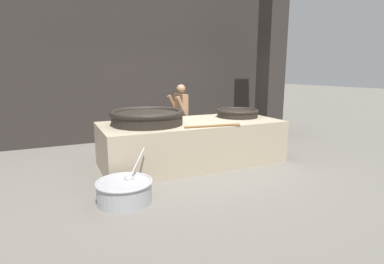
% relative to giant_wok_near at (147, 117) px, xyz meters
% --- Properties ---
extents(ground_plane, '(60.00, 60.00, 0.00)m').
position_rel_giant_wok_near_xyz_m(ground_plane, '(0.87, -0.06, -0.96)').
color(ground_plane, '#666059').
extents(back_wall, '(8.91, 0.24, 4.24)m').
position_rel_giant_wok_near_xyz_m(back_wall, '(0.87, 2.60, 1.17)').
color(back_wall, '#2D2826').
rests_on(back_wall, ground_plane).
extents(support_pillar, '(0.51, 0.51, 4.24)m').
position_rel_giant_wok_near_xyz_m(support_pillar, '(3.52, 0.94, 1.17)').
color(support_pillar, '#2D2826').
rests_on(support_pillar, ground_plane).
extents(hearth_platform, '(3.44, 1.51, 0.81)m').
position_rel_giant_wok_near_xyz_m(hearth_platform, '(0.87, -0.06, -0.55)').
color(hearth_platform, tan).
rests_on(hearth_platform, ground_plane).
extents(giant_wok_near, '(1.33, 1.33, 0.26)m').
position_rel_giant_wok_near_xyz_m(giant_wok_near, '(0.00, 0.00, 0.00)').
color(giant_wok_near, black).
rests_on(giant_wok_near, hearth_platform).
extents(giant_wok_far, '(0.87, 0.87, 0.17)m').
position_rel_giant_wok_near_xyz_m(giant_wok_far, '(1.99, 0.09, -0.05)').
color(giant_wok_far, black).
rests_on(giant_wok_far, hearth_platform).
extents(stirring_paddle, '(1.01, 0.20, 0.04)m').
position_rel_giant_wok_near_xyz_m(stirring_paddle, '(1.02, -0.72, -0.12)').
color(stirring_paddle, brown).
rests_on(stirring_paddle, hearth_platform).
extents(cook, '(0.36, 0.55, 1.48)m').
position_rel_giant_wok_near_xyz_m(cook, '(1.10, 1.04, -0.16)').
color(cook, '#8C6647').
rests_on(cook, ground_plane).
extents(prep_bowl_vegetables, '(0.82, 0.85, 0.62)m').
position_rel_giant_wok_near_xyz_m(prep_bowl_vegetables, '(-0.74, -1.34, -0.79)').
color(prep_bowl_vegetables, '#9E9EA3').
rests_on(prep_bowl_vegetables, ground_plane).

